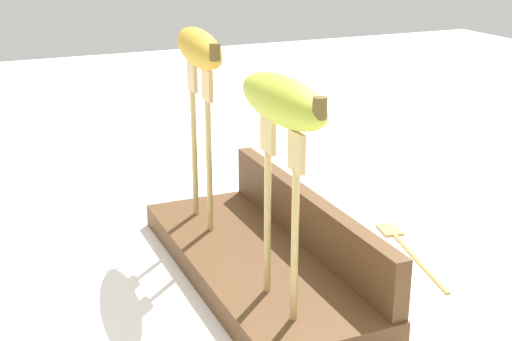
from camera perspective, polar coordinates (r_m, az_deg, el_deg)
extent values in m
plane|color=silver|center=(0.83, 0.00, -8.36)|extent=(3.00, 3.00, 0.00)
cube|color=brown|center=(0.82, 0.00, -7.50)|extent=(0.39, 0.15, 0.03)
cube|color=brown|center=(0.83, 4.13, -3.87)|extent=(0.38, 0.02, 0.06)
cylinder|color=tan|center=(0.90, -4.90, 1.29)|extent=(0.01, 0.01, 0.16)
cube|color=tan|center=(0.88, -5.09, 7.44)|extent=(0.03, 0.00, 0.04)
cylinder|color=tan|center=(0.85, -3.74, 0.28)|extent=(0.01, 0.01, 0.16)
cube|color=tan|center=(0.83, -3.89, 6.76)|extent=(0.03, 0.00, 0.04)
cylinder|color=tan|center=(0.71, 0.92, -4.23)|extent=(0.01, 0.01, 0.15)
cube|color=tan|center=(0.68, 0.96, 2.91)|extent=(0.03, 0.00, 0.04)
cylinder|color=tan|center=(0.66, 3.08, -6.13)|extent=(0.01, 0.01, 0.15)
cube|color=tan|center=(0.63, 3.23, 1.49)|extent=(0.03, 0.00, 0.04)
ellipsoid|color=gold|center=(0.84, -4.57, 9.68)|extent=(0.18, 0.06, 0.04)
cylinder|color=brown|center=(0.76, -3.27, 9.36)|extent=(0.01, 0.01, 0.02)
sphere|color=#3F2D19|center=(0.93, -5.68, 10.52)|extent=(0.01, 0.01, 0.01)
ellipsoid|color=#B2C138|center=(0.64, 2.09, 5.59)|extent=(0.15, 0.04, 0.04)
cylinder|color=brown|center=(0.58, 5.08, 4.96)|extent=(0.01, 0.01, 0.02)
sphere|color=#3F2D19|center=(0.71, -0.43, 6.85)|extent=(0.01, 0.01, 0.01)
cylinder|color=tan|center=(0.88, 12.84, -6.97)|extent=(0.15, 0.04, 0.01)
cube|color=tan|center=(0.96, 10.60, -4.55)|extent=(0.04, 0.03, 0.01)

